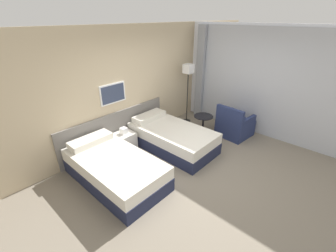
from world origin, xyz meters
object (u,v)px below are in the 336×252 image
at_px(nightstand, 125,141).
at_px(bed_near_door, 115,168).
at_px(armchair, 234,126).
at_px(floor_lamp, 188,74).
at_px(side_table, 203,121).
at_px(bed_near_window, 172,137).

bearing_deg(nightstand, bed_near_door, -137.59).
bearing_deg(nightstand, armchair, -33.56).
xyz_separation_m(floor_lamp, armchair, (0.14, -1.46, -1.13)).
bearing_deg(side_table, floor_lamp, 68.99).
distance_m(bed_near_window, nightstand, 1.10).
distance_m(floor_lamp, armchair, 1.85).
height_order(side_table, armchair, armchair).
xyz_separation_m(bed_near_door, floor_lamp, (3.03, 0.65, 1.14)).
bearing_deg(side_table, armchair, -57.30).
relative_size(floor_lamp, side_table, 3.37).
bearing_deg(side_table, bed_near_window, 172.95).
bearing_deg(nightstand, side_table, -24.68).
xyz_separation_m(bed_near_door, nightstand, (0.81, 0.74, -0.05)).
relative_size(bed_near_door, armchair, 2.37).
xyz_separation_m(bed_near_window, floor_lamp, (1.40, 0.65, 1.14)).
distance_m(bed_near_door, bed_near_window, 1.63).
relative_size(floor_lamp, armchair, 1.98).
xyz_separation_m(nightstand, floor_lamp, (2.21, -0.10, 1.19)).
relative_size(bed_near_door, side_table, 4.04).
xyz_separation_m(bed_near_window, nightstand, (-0.81, 0.74, -0.05)).
bearing_deg(bed_near_window, floor_lamp, 24.76).
xyz_separation_m(bed_near_door, armchair, (3.16, -0.82, 0.01)).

